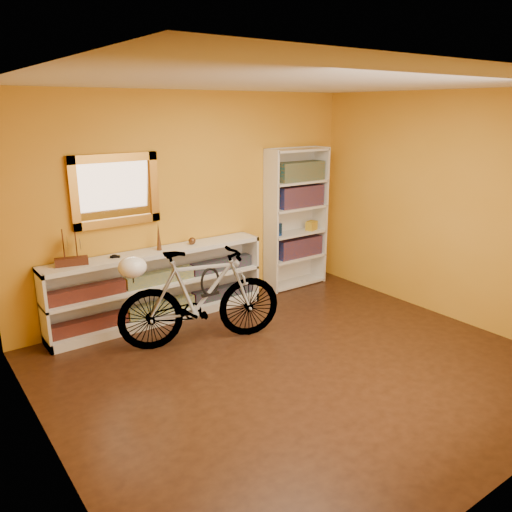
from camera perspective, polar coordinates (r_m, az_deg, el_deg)
floor at (r=5.02m, az=4.81°, el=-12.37°), size 4.50×4.00×0.01m
ceiling at (r=4.41m, az=5.66°, el=18.89°), size 4.50×4.00×0.01m
back_wall at (r=6.16m, az=-7.19°, el=5.90°), size 4.50×0.01×2.60m
left_wall at (r=3.55m, az=-23.50°, el=-3.17°), size 0.01×4.00×2.60m
right_wall at (r=6.23m, az=21.10°, el=5.06°), size 0.01×4.00×2.60m
gilt_mirror at (r=5.69m, az=-15.53°, el=7.13°), size 0.98×0.06×0.78m
wall_socket at (r=6.87m, az=-0.23°, el=-1.92°), size 0.09×0.02×0.09m
console_unit at (r=5.97m, az=-10.81°, el=-3.31°), size 2.60×0.35×0.85m
cd_row_lower at (r=6.04m, az=-10.60°, el=-5.64°), size 2.50×0.13×0.14m
cd_row_upper at (r=5.92m, az=-10.79°, el=-2.36°), size 2.50×0.13×0.14m
model_ship at (r=5.48m, az=-20.20°, el=0.94°), size 0.34×0.19×0.39m
toy_car at (r=5.66m, az=-15.56°, el=-0.18°), size 0.00×0.00×0.00m
bronze_ornament at (r=5.81m, az=-10.90°, el=2.20°), size 0.06×0.06×0.32m
decorative_orb at (r=6.03m, az=-7.20°, el=1.70°), size 0.09×0.09×0.09m
bookcase at (r=6.94m, az=4.54°, el=4.20°), size 0.90×0.30×1.90m
book_row_a at (r=7.07m, az=4.78°, el=1.04°), size 0.70×0.22×0.26m
book_row_b at (r=6.91m, az=4.92°, el=6.73°), size 0.70×0.22×0.28m
book_row_c at (r=6.86m, az=4.99°, el=9.48°), size 0.70×0.22×0.25m
travel_mug at (r=6.75m, az=2.65°, el=3.02°), size 0.07×0.07×0.17m
red_tin at (r=6.73m, az=3.18°, el=9.04°), size 0.16×0.16×0.17m
yellow_bag at (r=7.10m, az=6.27°, el=3.42°), size 0.19×0.15×0.13m
bicycle at (r=5.31m, az=-6.23°, el=-4.57°), size 0.94×1.81×1.03m
helmet at (r=5.09m, az=-13.74°, el=-1.22°), size 0.28×0.27×0.21m
u_lock at (r=5.28m, az=-5.19°, el=-2.87°), size 0.22×0.02×0.22m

